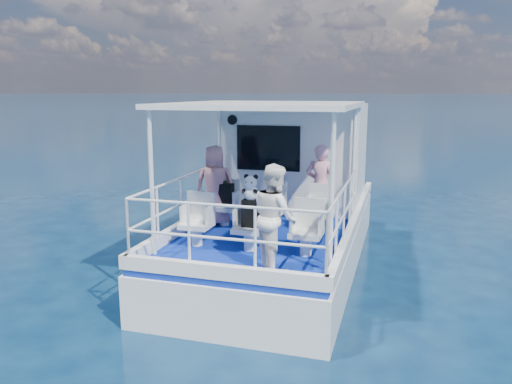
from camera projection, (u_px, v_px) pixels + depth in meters
The scene contains 20 objects.
ground at pixel (268, 279), 9.09m from camera, with size 2000.00×2000.00×0.00m, color #08203D.
hull at pixel (281, 262), 10.03m from camera, with size 3.00×7.00×1.60m, color white.
deck at pixel (281, 221), 9.86m from camera, with size 2.90×6.90×0.10m, color navy.
cabin at pixel (296, 155), 10.86m from camera, with size 2.85×2.00×2.20m, color white.
canopy at pixel (265, 105), 8.28m from camera, with size 3.00×3.20×0.08m, color white.
canopy_posts at pixel (264, 173), 8.46m from camera, with size 2.77×2.97×2.20m.
railings at pixel (259, 212), 8.27m from camera, with size 2.84×3.59×1.00m, color white, non-canonical shape.
seat_port_fwd at pixel (224, 215), 9.32m from camera, with size 0.48×0.46×0.38m, color silver.
seat_center_fwd at pixel (271, 219), 9.06m from camera, with size 0.48×0.46×0.38m, color silver.
seat_stbd_fwd at pixel (320, 222), 8.81m from camera, with size 0.48×0.46×0.38m, color silver.
seat_port_aft at pixel (197, 234), 8.09m from camera, with size 0.48×0.46×0.38m, color silver.
seat_center_aft at pixel (250, 238), 7.84m from camera, with size 0.48×0.46×0.38m, color silver.
seat_stbd_aft at pixel (306, 243), 7.59m from camera, with size 0.48×0.46×0.38m, color silver.
passenger_port_fwd at pixel (215, 185), 9.23m from camera, with size 0.56×0.40×1.50m, color #C57F84.
passenger_stbd_fwd at pixel (320, 185), 9.20m from camera, with size 0.55×0.36×1.52m, color pink.
passenger_stbd_aft at pixel (275, 217), 6.95m from camera, with size 0.72×0.56×1.49m, color white.
backpack_port at pixel (225, 195), 9.21m from camera, with size 0.32×0.18×0.42m, color black.
backpack_center at pixel (251, 213), 7.77m from camera, with size 0.29×0.16×0.43m, color black.
compact_camera at pixel (224, 182), 9.15m from camera, with size 0.09×0.06×0.06m, color black.
panda at pixel (251, 187), 7.69m from camera, with size 0.26×0.22×0.40m, color white, non-canonical shape.
Camera 1 is at (2.25, -8.30, 3.36)m, focal length 35.00 mm.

